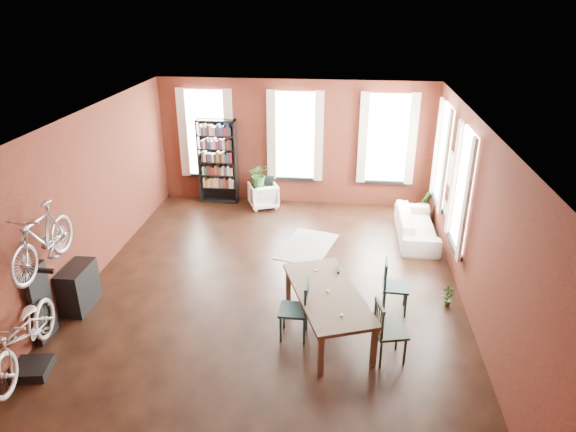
# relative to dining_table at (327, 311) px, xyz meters

# --- Properties ---
(room) EXTENTS (9.00, 9.04, 3.22)m
(room) POSITION_rel_dining_table_xyz_m (-0.84, 1.72, 1.77)
(room) COLOR black
(room) RESTS_ON ground
(dining_table) EXTENTS (1.66, 2.36, 0.73)m
(dining_table) POSITION_rel_dining_table_xyz_m (0.00, 0.00, 0.00)
(dining_table) COLOR brown
(dining_table) RESTS_ON ground
(dining_chair_a) EXTENTS (0.47, 0.47, 1.00)m
(dining_chair_a) POSITION_rel_dining_table_xyz_m (-0.52, -0.21, 0.13)
(dining_chair_a) COLOR #1A393B
(dining_chair_a) RESTS_ON ground
(dining_chair_b) EXTENTS (0.38, 0.38, 0.79)m
(dining_chair_b) POSITION_rel_dining_table_xyz_m (0.00, 0.75, 0.03)
(dining_chair_b) COLOR black
(dining_chair_b) RESTS_ON ground
(dining_chair_c) EXTENTS (0.55, 0.55, 0.99)m
(dining_chair_c) POSITION_rel_dining_table_xyz_m (0.97, -0.60, 0.13)
(dining_chair_c) COLOR #1F2E1B
(dining_chair_c) RESTS_ON ground
(dining_chair_d) EXTENTS (0.47, 0.47, 0.96)m
(dining_chair_d) POSITION_rel_dining_table_xyz_m (1.15, 0.72, 0.11)
(dining_chair_d) COLOR #1B3C3C
(dining_chair_d) RESTS_ON ground
(bookshelf) EXTENTS (1.00, 0.32, 2.20)m
(bookshelf) POSITION_rel_dining_table_xyz_m (-3.08, 5.40, 0.73)
(bookshelf) COLOR black
(bookshelf) RESTS_ON ground
(white_armchair) EXTENTS (0.87, 0.85, 0.70)m
(white_armchair) POSITION_rel_dining_table_xyz_m (-1.86, 5.13, -0.02)
(white_armchair) COLOR white
(white_armchair) RESTS_ON ground
(cream_sofa) EXTENTS (0.61, 2.08, 0.81)m
(cream_sofa) POSITION_rel_dining_table_xyz_m (1.87, 3.70, 0.04)
(cream_sofa) COLOR beige
(cream_sofa) RESTS_ON ground
(striped_rug) EXTENTS (1.40, 1.84, 0.01)m
(striped_rug) POSITION_rel_dining_table_xyz_m (-0.56, 2.99, -0.36)
(striped_rug) COLOR black
(striped_rug) RESTS_ON ground
(bike_trainer) EXTENTS (0.58, 0.58, 0.15)m
(bike_trainer) POSITION_rel_dining_table_xyz_m (-4.26, -1.53, -0.29)
(bike_trainer) COLOR black
(bike_trainer) RESTS_ON ground
(bike_wall_rack) EXTENTS (0.16, 0.60, 1.30)m
(bike_wall_rack) POSITION_rel_dining_table_xyz_m (-4.48, -0.70, 0.28)
(bike_wall_rack) COLOR black
(bike_wall_rack) RESTS_ON ground
(console_table) EXTENTS (0.40, 0.80, 0.80)m
(console_table) POSITION_rel_dining_table_xyz_m (-4.36, 0.20, 0.03)
(console_table) COLOR black
(console_table) RESTS_ON ground
(plant_stand) EXTENTS (0.35, 0.35, 0.61)m
(plant_stand) POSITION_rel_dining_table_xyz_m (-1.97, 5.06, -0.06)
(plant_stand) COLOR black
(plant_stand) RESTS_ON ground
(plant_by_sofa) EXTENTS (0.54, 0.81, 0.33)m
(plant_by_sofa) POSITION_rel_dining_table_xyz_m (2.21, 4.92, -0.20)
(plant_by_sofa) COLOR #275321
(plant_by_sofa) RESTS_ON ground
(plant_small) EXTENTS (0.30, 0.45, 0.15)m
(plant_small) POSITION_rel_dining_table_xyz_m (2.11, 0.96, -0.29)
(plant_small) COLOR #2E5522
(plant_small) RESTS_ON ground
(bicycle_floor) EXTENTS (0.81, 1.10, 1.94)m
(bicycle_floor) POSITION_rel_dining_table_xyz_m (-4.28, -1.49, 0.75)
(bicycle_floor) COLOR beige
(bicycle_floor) RESTS_ON bike_trainer
(bicycle_hung) EXTENTS (0.47, 1.00, 1.66)m
(bicycle_hung) POSITION_rel_dining_table_xyz_m (-4.23, -0.70, 1.76)
(bicycle_hung) COLOR #A5A8AD
(bicycle_hung) RESTS_ON bike_wall_rack
(plant_on_stand) EXTENTS (0.66, 0.70, 0.46)m
(plant_on_stand) POSITION_rel_dining_table_xyz_m (-1.95, 5.05, 0.48)
(plant_on_stand) COLOR #2B6227
(plant_on_stand) RESTS_ON plant_stand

